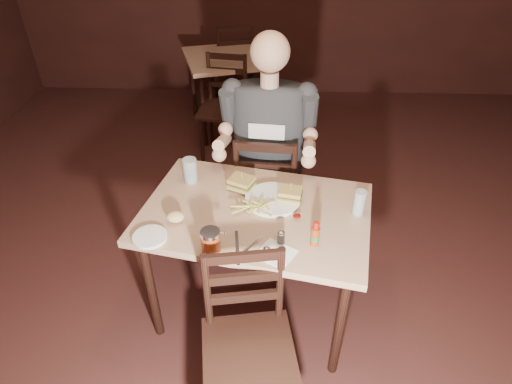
{
  "coord_description": "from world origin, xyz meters",
  "views": [
    {
      "loc": [
        -0.05,
        -1.64,
        2.15
      ],
      "look_at": [
        -0.12,
        0.14,
        0.85
      ],
      "focal_mm": 30.0,
      "sensor_mm": 36.0,
      "label": 1
    }
  ],
  "objects_px": {
    "main_table": "(256,223)",
    "bg_table": "(228,65)",
    "chair_near": "(249,353)",
    "syrup_dispenser": "(211,241)",
    "bg_chair_far": "(233,66)",
    "glass_right": "(359,203)",
    "dinner_plate": "(273,200)",
    "side_plate": "(150,238)",
    "chair_far": "(268,189)",
    "glass_left": "(190,171)",
    "hot_sauce": "(315,234)",
    "diner": "(268,122)",
    "bg_chair_near": "(223,110)"
  },
  "relations": [
    {
      "from": "chair_far",
      "to": "glass_left",
      "type": "relative_size",
      "value": 6.42
    },
    {
      "from": "chair_far",
      "to": "glass_left",
      "type": "xyz_separation_m",
      "value": [
        -0.43,
        -0.36,
        0.38
      ]
    },
    {
      "from": "syrup_dispenser",
      "to": "chair_near",
      "type": "bearing_deg",
      "value": -47.56
    },
    {
      "from": "main_table",
      "to": "bg_table",
      "type": "height_order",
      "value": "same"
    },
    {
      "from": "dinner_plate",
      "to": "side_plate",
      "type": "xyz_separation_m",
      "value": [
        -0.58,
        -0.32,
        -0.0
      ]
    },
    {
      "from": "bg_chair_near",
      "to": "hot_sauce",
      "type": "xyz_separation_m",
      "value": [
        0.66,
        -2.11,
        0.38
      ]
    },
    {
      "from": "syrup_dispenser",
      "to": "glass_right",
      "type": "bearing_deg",
      "value": 34.2
    },
    {
      "from": "chair_far",
      "to": "chair_near",
      "type": "relative_size",
      "value": 1.05
    },
    {
      "from": "main_table",
      "to": "diner",
      "type": "xyz_separation_m",
      "value": [
        0.05,
        0.56,
        0.31
      ]
    },
    {
      "from": "hot_sauce",
      "to": "syrup_dispenser",
      "type": "height_order",
      "value": "hot_sauce"
    },
    {
      "from": "bg_chair_far",
      "to": "glass_right",
      "type": "height_order",
      "value": "bg_chair_far"
    },
    {
      "from": "chair_near",
      "to": "bg_chair_near",
      "type": "xyz_separation_m",
      "value": [
        -0.37,
        2.48,
        0.01
      ]
    },
    {
      "from": "bg_table",
      "to": "bg_chair_near",
      "type": "xyz_separation_m",
      "value": [
        0.0,
        -0.55,
        -0.22
      ]
    },
    {
      "from": "side_plate",
      "to": "dinner_plate",
      "type": "bearing_deg",
      "value": 28.61
    },
    {
      "from": "glass_left",
      "to": "syrup_dispenser",
      "type": "distance_m",
      "value": 0.59
    },
    {
      "from": "syrup_dispenser",
      "to": "glass_left",
      "type": "bearing_deg",
      "value": 119.76
    },
    {
      "from": "chair_far",
      "to": "glass_left",
      "type": "bearing_deg",
      "value": 45.52
    },
    {
      "from": "main_table",
      "to": "side_plate",
      "type": "height_order",
      "value": "side_plate"
    },
    {
      "from": "glass_right",
      "to": "chair_far",
      "type": "bearing_deg",
      "value": 126.96
    },
    {
      "from": "bg_chair_near",
      "to": "glass_right",
      "type": "height_order",
      "value": "bg_chair_near"
    },
    {
      "from": "bg_chair_near",
      "to": "glass_left",
      "type": "relative_size",
      "value": 6.3
    },
    {
      "from": "bg_chair_far",
      "to": "glass_left",
      "type": "height_order",
      "value": "bg_chair_far"
    },
    {
      "from": "dinner_plate",
      "to": "bg_chair_near",
      "type": "bearing_deg",
      "value": 104.56
    },
    {
      "from": "bg_chair_near",
      "to": "diner",
      "type": "bearing_deg",
      "value": -63.58
    },
    {
      "from": "bg_chair_far",
      "to": "glass_right",
      "type": "distance_m",
      "value": 3.12
    },
    {
      "from": "bg_chair_near",
      "to": "dinner_plate",
      "type": "relative_size",
      "value": 3.18
    },
    {
      "from": "bg_chair_far",
      "to": "syrup_dispenser",
      "type": "distance_m",
      "value": 3.29
    },
    {
      "from": "diner",
      "to": "dinner_plate",
      "type": "relative_size",
      "value": 3.57
    },
    {
      "from": "main_table",
      "to": "dinner_plate",
      "type": "xyz_separation_m",
      "value": [
        0.09,
        0.08,
        0.09
      ]
    },
    {
      "from": "glass_left",
      "to": "side_plate",
      "type": "relative_size",
      "value": 0.9
    },
    {
      "from": "bg_chair_far",
      "to": "diner",
      "type": "bearing_deg",
      "value": 85.06
    },
    {
      "from": "chair_near",
      "to": "dinner_plate",
      "type": "xyz_separation_m",
      "value": [
        0.09,
        0.7,
        0.33
      ]
    },
    {
      "from": "chair_far",
      "to": "dinner_plate",
      "type": "height_order",
      "value": "chair_far"
    },
    {
      "from": "syrup_dispenser",
      "to": "side_plate",
      "type": "relative_size",
      "value": 0.72
    },
    {
      "from": "glass_right",
      "to": "side_plate",
      "type": "height_order",
      "value": "glass_right"
    },
    {
      "from": "bg_table",
      "to": "chair_far",
      "type": "distance_m",
      "value": 1.86
    },
    {
      "from": "glass_left",
      "to": "dinner_plate",
      "type": "bearing_deg",
      "value": -19.94
    },
    {
      "from": "chair_near",
      "to": "syrup_dispenser",
      "type": "distance_m",
      "value": 0.53
    },
    {
      "from": "dinner_plate",
      "to": "glass_left",
      "type": "xyz_separation_m",
      "value": [
        -0.46,
        0.17,
        0.06
      ]
    },
    {
      "from": "glass_right",
      "to": "bg_table",
      "type": "bearing_deg",
      "value": 110.36
    },
    {
      "from": "chair_near",
      "to": "syrup_dispenser",
      "type": "bearing_deg",
      "value": 111.76
    },
    {
      "from": "dinner_plate",
      "to": "side_plate",
      "type": "height_order",
      "value": "dinner_plate"
    },
    {
      "from": "diner",
      "to": "glass_right",
      "type": "distance_m",
      "value": 0.75
    },
    {
      "from": "bg_table",
      "to": "hot_sauce",
      "type": "height_order",
      "value": "hot_sauce"
    },
    {
      "from": "chair_near",
      "to": "side_plate",
      "type": "relative_size",
      "value": 5.52
    },
    {
      "from": "bg_table",
      "to": "side_plate",
      "type": "xyz_separation_m",
      "value": [
        -0.12,
        -2.65,
        0.1
      ]
    },
    {
      "from": "main_table",
      "to": "hot_sauce",
      "type": "relative_size",
      "value": 9.61
    },
    {
      "from": "main_table",
      "to": "dinner_plate",
      "type": "height_order",
      "value": "dinner_plate"
    },
    {
      "from": "glass_right",
      "to": "chair_near",
      "type": "bearing_deg",
      "value": -131.0
    },
    {
      "from": "chair_far",
      "to": "glass_right",
      "type": "distance_m",
      "value": 0.86
    }
  ]
}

